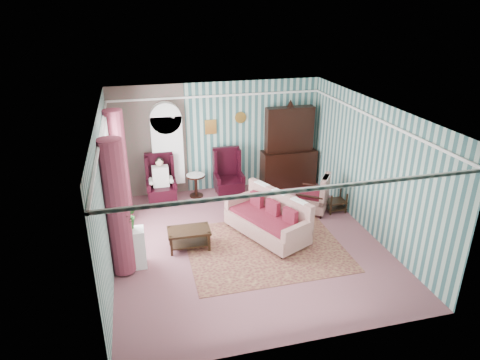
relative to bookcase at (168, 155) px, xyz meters
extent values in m
plane|color=#8B5157|center=(1.35, -2.84, -1.12)|extent=(6.00, 6.00, 0.00)
cube|color=#345E5E|center=(1.35, 0.16, 0.33)|extent=(5.50, 0.02, 2.90)
cube|color=#345E5E|center=(1.35, -5.84, 0.33)|extent=(5.50, 0.02, 2.90)
cube|color=#345E5E|center=(-1.40, -2.84, 0.33)|extent=(0.02, 6.00, 2.90)
cube|color=#345E5E|center=(4.10, -2.84, 0.33)|extent=(0.02, 6.00, 2.90)
cube|color=white|center=(1.35, -2.84, 1.78)|extent=(5.50, 6.00, 0.02)
cube|color=#914A55|center=(-0.45, 0.15, 0.33)|extent=(1.90, 0.01, 2.90)
cube|color=white|center=(1.35, -2.84, 1.43)|extent=(5.50, 6.00, 0.05)
cube|color=white|center=(-1.37, -2.24, 0.43)|extent=(0.04, 1.50, 1.90)
cylinder|color=#853245|center=(-1.20, -3.29, 0.23)|extent=(0.44, 0.44, 2.60)
cylinder|color=#853245|center=(-1.20, -1.19, 0.23)|extent=(0.44, 0.44, 2.60)
cube|color=gold|center=(1.15, 0.13, 0.63)|extent=(0.30, 0.03, 0.38)
cube|color=white|center=(0.00, 0.00, 0.00)|extent=(0.80, 0.28, 2.24)
cube|color=black|center=(3.25, -0.12, 0.06)|extent=(1.50, 0.56, 2.36)
cube|color=black|center=(-0.25, -0.39, -0.50)|extent=(0.76, 0.80, 1.25)
cube|color=black|center=(1.50, -0.39, -0.50)|extent=(0.76, 0.80, 1.25)
cylinder|color=black|center=(0.65, -0.24, -0.82)|extent=(0.50, 0.50, 0.60)
cube|color=black|center=(3.82, -1.94, -0.85)|extent=(0.45, 0.38, 0.54)
cube|color=silver|center=(-1.05, -3.14, -0.72)|extent=(0.55, 0.35, 0.80)
cube|color=#541E1C|center=(1.65, -3.14, -1.11)|extent=(3.20, 2.60, 0.01)
cube|color=beige|center=(1.82, -2.67, -0.60)|extent=(1.80, 2.23, 1.03)
cube|color=#BCB692|center=(3.25, -1.80, -0.58)|extent=(1.15, 1.13, 1.08)
cube|color=black|center=(0.12, -2.74, -0.90)|extent=(0.89, 0.55, 0.43)
imported|color=#254F18|center=(-1.13, -3.27, -0.09)|extent=(0.52, 0.49, 0.47)
imported|color=#1A4B17|center=(-1.00, -3.06, -0.07)|extent=(0.29, 0.25, 0.50)
imported|color=#194816|center=(-1.10, -3.06, -0.11)|extent=(0.24, 0.24, 0.41)
camera|label=1|loc=(-0.74, -10.46, 3.69)|focal=32.00mm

